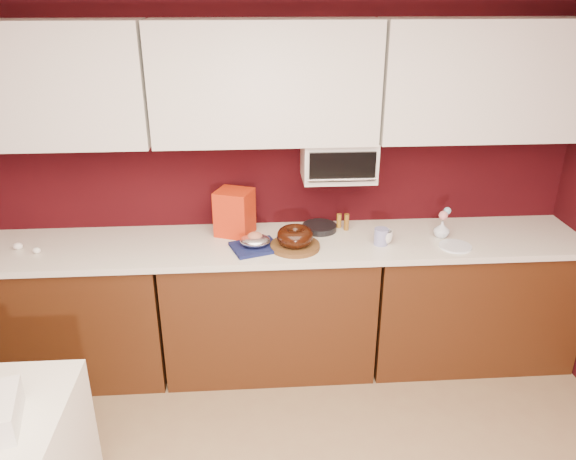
{
  "coord_description": "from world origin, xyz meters",
  "views": [
    {
      "loc": [
        -0.1,
        -1.24,
        2.36
      ],
      "look_at": [
        0.12,
        1.84,
        1.02
      ],
      "focal_mm": 35.0,
      "sensor_mm": 36.0,
      "label": 1
    }
  ],
  "objects_px": {
    "bundt_cake": "(295,236)",
    "coffee_mug": "(384,236)",
    "toaster_oven": "(338,159)",
    "flower_vase": "(442,228)",
    "pandoro_box": "(235,212)",
    "blue_jar": "(381,237)",
    "foil_ham_nest": "(255,240)"
  },
  "relations": [
    {
      "from": "bundt_cake",
      "to": "coffee_mug",
      "type": "distance_m",
      "value": 0.56
    },
    {
      "from": "bundt_cake",
      "to": "blue_jar",
      "type": "height_order",
      "value": "bundt_cake"
    },
    {
      "from": "coffee_mug",
      "to": "blue_jar",
      "type": "relative_size",
      "value": 0.99
    },
    {
      "from": "flower_vase",
      "to": "pandoro_box",
      "type": "bearing_deg",
      "value": 173.74
    },
    {
      "from": "toaster_oven",
      "to": "pandoro_box",
      "type": "xyz_separation_m",
      "value": [
        -0.66,
        -0.02,
        -0.33
      ]
    },
    {
      "from": "coffee_mug",
      "to": "pandoro_box",
      "type": "bearing_deg",
      "value": 167.1
    },
    {
      "from": "toaster_oven",
      "to": "pandoro_box",
      "type": "height_order",
      "value": "toaster_oven"
    },
    {
      "from": "pandoro_box",
      "to": "flower_vase",
      "type": "bearing_deg",
      "value": 15.61
    },
    {
      "from": "toaster_oven",
      "to": "foil_ham_nest",
      "type": "relative_size",
      "value": 2.45
    },
    {
      "from": "toaster_oven",
      "to": "bundt_cake",
      "type": "distance_m",
      "value": 0.56
    },
    {
      "from": "bundt_cake",
      "to": "coffee_mug",
      "type": "bearing_deg",
      "value": 3.7
    },
    {
      "from": "pandoro_box",
      "to": "bundt_cake",
      "type": "bearing_deg",
      "value": -12.13
    },
    {
      "from": "coffee_mug",
      "to": "foil_ham_nest",
      "type": "bearing_deg",
      "value": -178.1
    },
    {
      "from": "foil_ham_nest",
      "to": "pandoro_box",
      "type": "bearing_deg",
      "value": 117.6
    },
    {
      "from": "pandoro_box",
      "to": "flower_vase",
      "type": "relative_size",
      "value": 2.45
    },
    {
      "from": "toaster_oven",
      "to": "flower_vase",
      "type": "distance_m",
      "value": 0.79
    },
    {
      "from": "toaster_oven",
      "to": "foil_ham_nest",
      "type": "bearing_deg",
      "value": -153.93
    },
    {
      "from": "bundt_cake",
      "to": "coffee_mug",
      "type": "xyz_separation_m",
      "value": [
        0.55,
        0.04,
        -0.03
      ]
    },
    {
      "from": "pandoro_box",
      "to": "toaster_oven",
      "type": "bearing_deg",
      "value": 23.91
    },
    {
      "from": "bundt_cake",
      "to": "pandoro_box",
      "type": "height_order",
      "value": "pandoro_box"
    },
    {
      "from": "bundt_cake",
      "to": "foil_ham_nest",
      "type": "relative_size",
      "value": 1.21
    },
    {
      "from": "foil_ham_nest",
      "to": "flower_vase",
      "type": "distance_m",
      "value": 1.19
    },
    {
      "from": "toaster_oven",
      "to": "blue_jar",
      "type": "bearing_deg",
      "value": -45.9
    },
    {
      "from": "blue_jar",
      "to": "foil_ham_nest",
      "type": "bearing_deg",
      "value": -179.15
    },
    {
      "from": "toaster_oven",
      "to": "flower_vase",
      "type": "xyz_separation_m",
      "value": [
        0.65,
        -0.17,
        -0.42
      ]
    },
    {
      "from": "blue_jar",
      "to": "flower_vase",
      "type": "relative_size",
      "value": 0.87
    },
    {
      "from": "toaster_oven",
      "to": "flower_vase",
      "type": "height_order",
      "value": "toaster_oven"
    },
    {
      "from": "bundt_cake",
      "to": "flower_vase",
      "type": "relative_size",
      "value": 1.86
    },
    {
      "from": "toaster_oven",
      "to": "pandoro_box",
      "type": "bearing_deg",
      "value": -177.96
    },
    {
      "from": "bundt_cake",
      "to": "pandoro_box",
      "type": "bearing_deg",
      "value": 146.0
    },
    {
      "from": "pandoro_box",
      "to": "coffee_mug",
      "type": "relative_size",
      "value": 2.85
    },
    {
      "from": "blue_jar",
      "to": "flower_vase",
      "type": "height_order",
      "value": "flower_vase"
    }
  ]
}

